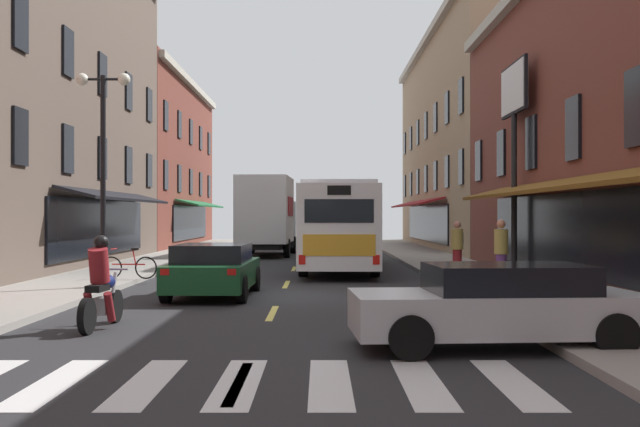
% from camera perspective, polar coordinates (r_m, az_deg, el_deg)
% --- Properties ---
extents(ground_plane, '(34.80, 80.00, 0.10)m').
position_cam_1_polar(ground_plane, '(19.30, -2.74, -6.27)').
color(ground_plane, '#28282B').
extents(lane_centre_dashes, '(0.14, 73.90, 0.01)m').
position_cam_1_polar(lane_centre_dashes, '(19.04, -2.78, -6.19)').
color(lane_centre_dashes, '#DBCC4C').
rests_on(lane_centre_dashes, ground).
extents(crosswalk_near, '(7.10, 2.80, 0.01)m').
position_cam_1_polar(crosswalk_near, '(9.43, -5.92, -12.44)').
color(crosswalk_near, silver).
rests_on(crosswalk_near, ground).
extents(sidewalk_left, '(3.00, 80.00, 0.14)m').
position_cam_1_polar(sidewalk_left, '(20.45, -19.57, -5.58)').
color(sidewalk_left, gray).
rests_on(sidewalk_left, ground).
extents(sidewalk_right, '(3.00, 80.00, 0.14)m').
position_cam_1_polar(sidewalk_right, '(19.88, 14.59, -5.74)').
color(sidewalk_right, gray).
rests_on(sidewalk_right, ground).
extents(billboard_sign, '(0.40, 2.85, 6.64)m').
position_cam_1_polar(billboard_sign, '(24.77, 14.49, 7.24)').
color(billboard_sign, black).
rests_on(billboard_sign, sidewalk_right).
extents(transit_bus, '(2.87, 12.39, 3.12)m').
position_cam_1_polar(transit_bus, '(28.72, 1.61, -0.88)').
color(transit_bus, white).
rests_on(transit_bus, ground).
extents(box_truck, '(2.67, 7.19, 3.86)m').
position_cam_1_polar(box_truck, '(37.87, -3.76, -0.18)').
color(box_truck, black).
rests_on(box_truck, ground).
extents(sedan_near, '(2.05, 4.29, 1.30)m').
position_cam_1_polar(sedan_near, '(19.09, -7.77, -4.16)').
color(sedan_near, '#144723').
rests_on(sedan_near, ground).
extents(sedan_mid, '(4.44, 2.14, 1.27)m').
position_cam_1_polar(sedan_mid, '(11.88, 13.43, -6.67)').
color(sedan_mid, silver).
rests_on(sedan_mid, ground).
extents(sedan_far, '(2.07, 4.56, 1.32)m').
position_cam_1_polar(sedan_far, '(46.88, -3.30, -1.76)').
color(sedan_far, silver).
rests_on(sedan_far, ground).
extents(motorcycle_rider, '(0.62, 2.07, 1.66)m').
position_cam_1_polar(motorcycle_rider, '(14.12, -15.85, -5.43)').
color(motorcycle_rider, black).
rests_on(motorcycle_rider, ground).
extents(bicycle_near, '(1.71, 0.48, 0.91)m').
position_cam_1_polar(bicycle_near, '(23.17, -13.92, -3.87)').
color(bicycle_near, black).
rests_on(bicycle_near, sidewalk_left).
extents(pedestrian_near, '(0.42, 0.53, 1.70)m').
position_cam_1_polar(pedestrian_near, '(23.87, 10.42, -2.47)').
color(pedestrian_near, maroon).
rests_on(pedestrian_near, sidewalk_right).
extents(pedestrian_mid, '(0.36, 0.36, 1.76)m').
position_cam_1_polar(pedestrian_mid, '(20.70, 13.57, -2.81)').
color(pedestrian_mid, '#66387F').
rests_on(pedestrian_mid, sidewalk_right).
extents(street_lamp_twin, '(1.42, 0.32, 5.60)m').
position_cam_1_polar(street_lamp_twin, '(20.77, -15.73, 3.24)').
color(street_lamp_twin, black).
rests_on(street_lamp_twin, sidewalk_left).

